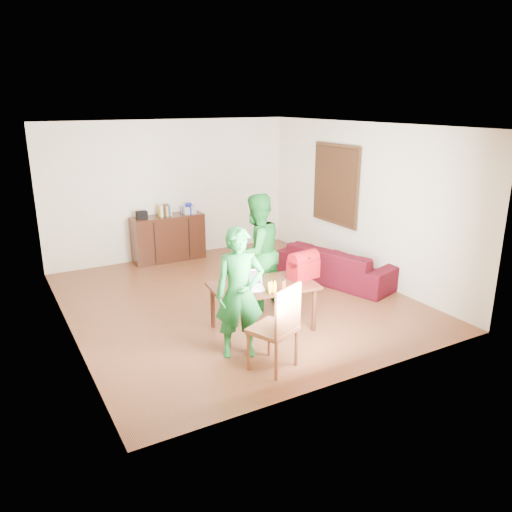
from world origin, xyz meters
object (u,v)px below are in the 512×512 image
person_near (240,293)px  sofa (337,264)px  bottle (283,286)px  table (263,290)px  person_far (257,252)px  chair (274,344)px  laptop (252,286)px  red_bag (303,267)px

person_near → sofa: person_near is taller
bottle → table: bearing=101.7°
person_far → sofa: (1.80, 0.33, -0.57)m
chair → person_far: (0.72, 1.70, 0.57)m
person_far → laptop: size_ratio=4.75×
laptop → chair: bearing=-83.6°
laptop → red_bag: red_bag is taller
sofa → person_near: bearing=102.1°
bottle → sofa: size_ratio=0.09×
laptop → red_bag: size_ratio=0.89×
person_near → laptop: (0.39, 0.40, -0.11)m
person_near → chair: bearing=-49.7°
red_bag → table: bearing=167.8°
laptop → sofa: size_ratio=0.18×
chair → person_near: bearing=87.6°
bottle → sofa: bearing=35.4°
person_far → sofa: size_ratio=0.83×
person_far → bottle: bearing=66.2°
laptop → sofa: (2.32, 1.13, -0.40)m
red_bag → person_near: bearing=-168.3°
person_far → red_bag: bearing=100.0°
table → person_near: bearing=-135.1°
bottle → sofa: bottle is taller
chair → person_far: bearing=43.5°
table → bottle: (0.08, -0.38, 0.17)m
table → red_bag: bearing=2.2°
bottle → sofa: 2.52m
bottle → laptop: bearing=134.4°
person_near → person_far: (0.91, 1.21, 0.06)m
chair → person_far: 1.93m
person_far → laptop: 0.97m
chair → person_near: person_near is taller
person_near → person_far: person_far is taller
table → person_far: bearing=73.8°
chair → sofa: chair is taller
table → laptop: 0.26m
chair → sofa: 3.24m
person_near → table: bearing=57.6°
person_near → laptop: size_ratio=4.42×
laptop → sofa: 2.61m
chair → bottle: bearing=26.3°
person_near → sofa: 3.16m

